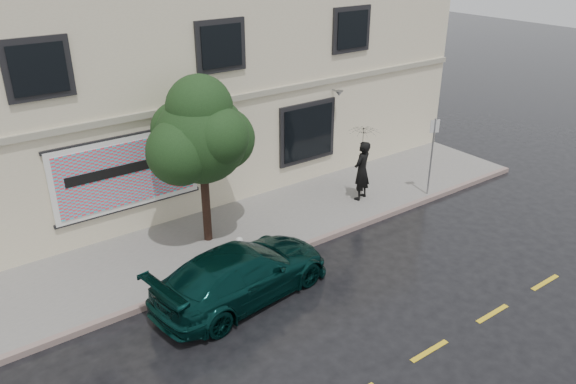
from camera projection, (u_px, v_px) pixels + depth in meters
ground at (326, 277)px, 14.61m from camera, size 90.00×90.00×0.00m
sidewalk at (257, 226)px, 16.96m from camera, size 20.00×3.50×0.15m
curb at (292, 251)px, 15.67m from camera, size 20.00×0.18×0.16m
road_marking at (429, 351)px, 12.04m from camera, size 19.00×0.12×0.01m
building at (166, 78)px, 19.72m from camera, size 20.00×8.12×7.00m
billboard at (127, 173)px, 15.64m from camera, size 4.30×0.16×2.20m
car at (242, 273)px, 13.56m from camera, size 4.93×2.69×1.36m
pedestrian at (362, 171)px, 18.15m from camera, size 0.84×0.68×1.98m
umbrella at (364, 130)px, 17.56m from camera, size 1.23×1.23×0.79m
street_tree at (201, 138)px, 14.83m from camera, size 2.45×2.45×4.29m
fire_hydrant at (240, 249)px, 14.92m from camera, size 0.29×0.27×0.71m
sign_pole at (432, 150)px, 18.21m from camera, size 0.31×0.12×2.64m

